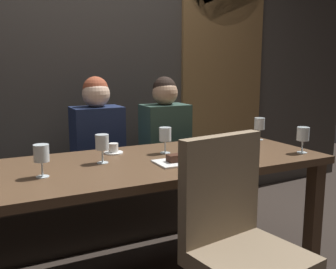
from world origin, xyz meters
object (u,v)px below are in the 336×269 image
(diner_bearded, at_px, (97,131))
(wine_glass_far_left, at_px, (41,154))
(dining_table, at_px, (141,176))
(diner_far_end, at_px, (165,127))
(wine_glass_far_right, at_px, (102,143))
(wine_glass_center_front, at_px, (303,135))
(dessert_plate, at_px, (174,161))
(wine_glass_near_right, at_px, (259,125))
(banquette_bench, at_px, (106,206))
(chair_near_side, at_px, (237,233))
(wine_glass_end_left, at_px, (165,136))
(espresso_cup, at_px, (113,149))

(diner_bearded, bearing_deg, wine_glass_far_left, -122.79)
(dining_table, bearing_deg, diner_far_end, 54.44)
(dining_table, distance_m, wine_glass_far_right, 0.30)
(wine_glass_center_front, distance_m, dessert_plate, 0.86)
(wine_glass_near_right, height_order, wine_glass_center_front, same)
(dining_table, relative_size, wine_glass_far_left, 13.41)
(banquette_bench, xyz_separation_m, chair_near_side, (0.15, -1.42, 0.33))
(wine_glass_far_left, bearing_deg, wine_glass_near_right, 9.92)
(banquette_bench, distance_m, wine_glass_end_left, 0.88)
(banquette_bench, xyz_separation_m, wine_glass_near_right, (1.03, -0.50, 0.62))
(banquette_bench, distance_m, wine_glass_center_front, 1.52)
(banquette_bench, bearing_deg, wine_glass_end_left, -69.80)
(wine_glass_center_front, xyz_separation_m, espresso_cup, (-1.06, 0.52, -0.09))
(banquette_bench, height_order, dessert_plate, dessert_plate)
(diner_far_end, bearing_deg, wine_glass_end_left, -116.29)
(banquette_bench, distance_m, wine_glass_far_left, 1.15)
(wine_glass_far_left, bearing_deg, diner_bearded, 57.21)
(wine_glass_near_right, xyz_separation_m, wine_glass_center_front, (-0.04, -0.46, 0.00))
(wine_glass_far_right, bearing_deg, wine_glass_end_left, 8.47)
(dining_table, bearing_deg, diner_bearded, 93.14)
(wine_glass_near_right, bearing_deg, wine_glass_far_right, -173.38)
(wine_glass_far_left, bearing_deg, wine_glass_end_left, 14.30)
(wine_glass_center_front, distance_m, wine_glass_far_left, 1.56)
(diner_bearded, distance_m, wine_glass_far_left, 0.96)
(wine_glass_far_right, bearing_deg, dessert_plate, -28.07)
(diner_bearded, relative_size, espresso_cup, 6.29)
(wine_glass_center_front, bearing_deg, espresso_cup, 153.84)
(wine_glass_far_left, bearing_deg, wine_glass_far_right, 21.02)
(dining_table, relative_size, wine_glass_near_right, 13.41)
(wine_glass_far_left, bearing_deg, chair_near_side, -42.14)
(wine_glass_far_right, height_order, wine_glass_far_left, same)
(diner_bearded, height_order, wine_glass_far_right, diner_bearded)
(wine_glass_near_right, bearing_deg, wine_glass_end_left, -174.36)
(diner_far_end, xyz_separation_m, dessert_plate, (-0.36, -0.84, -0.05))
(wine_glass_center_front, bearing_deg, chair_near_side, -151.31)
(wine_glass_far_right, distance_m, dessert_plate, 0.41)
(dining_table, bearing_deg, dessert_plate, -43.42)
(wine_glass_end_left, relative_size, wine_glass_far_left, 1.00)
(wine_glass_near_right, xyz_separation_m, dessert_plate, (-0.88, -0.33, -0.10))
(wine_glass_near_right, distance_m, wine_glass_far_right, 1.25)
(dining_table, xyz_separation_m, dessert_plate, (0.14, -0.13, 0.10))
(wine_glass_center_front, height_order, wine_glass_far_right, same)
(espresso_cup, bearing_deg, diner_far_end, 37.52)
(dining_table, relative_size, wine_glass_end_left, 13.41)
(diner_far_end, bearing_deg, wine_glass_far_left, -143.55)
(espresso_cup, bearing_deg, banquette_bench, 80.17)
(chair_near_side, height_order, diner_far_end, diner_far_end)
(diner_far_end, relative_size, wine_glass_near_right, 4.56)
(dining_table, relative_size, wine_glass_center_front, 13.41)
(wine_glass_end_left, xyz_separation_m, dessert_plate, (-0.07, -0.25, -0.10))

